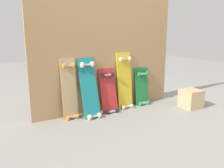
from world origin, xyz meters
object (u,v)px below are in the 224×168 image
skateboard_red (109,93)px  skateboard_green (142,88)px  skateboard_teal (90,91)px  skateboard_yellow (125,83)px  skateboard_natural (70,91)px  wooden_crate (191,99)px

skateboard_red → skateboard_green: bearing=3.7°
skateboard_teal → skateboard_red: skateboard_teal is taller
skateboard_teal → skateboard_yellow: (0.59, 0.07, 0.02)m
skateboard_red → skateboard_yellow: 0.31m
skateboard_natural → skateboard_teal: size_ratio=1.01×
skateboard_teal → skateboard_red: size_ratio=1.23×
skateboard_natural → wooden_crate: 1.73m
skateboard_teal → skateboard_green: (0.90, 0.07, -0.10)m
skateboard_natural → skateboard_green: size_ratio=1.34×
skateboard_natural → skateboard_yellow: size_ratio=0.96×
skateboard_yellow → skateboard_green: bearing=0.2°
skateboard_natural → skateboard_teal: bearing=-16.5°
skateboard_natural → skateboard_red: size_ratio=1.25×
skateboard_teal → skateboard_yellow: bearing=7.0°
skateboard_natural → skateboard_red: skateboard_natural is taller
skateboard_red → wooden_crate: 1.20m
skateboard_natural → skateboard_red: (0.54, -0.04, -0.09)m
skateboard_natural → skateboard_teal: (0.24, -0.07, -0.01)m
skateboard_yellow → skateboard_natural: bearing=180.0°
skateboard_green → skateboard_natural: bearing=-179.9°
skateboard_teal → wooden_crate: skateboard_teal is taller
skateboard_red → wooden_crate: skateboard_red is taller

